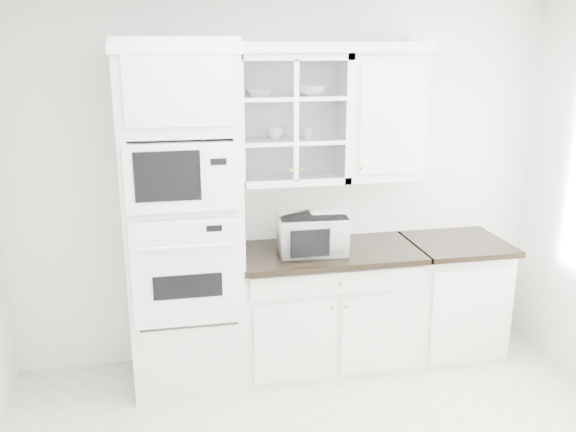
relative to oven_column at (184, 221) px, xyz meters
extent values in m
cube|color=white|center=(0.75, 0.32, 0.15)|extent=(4.00, 0.02, 2.70)
cube|color=silver|center=(0.00, 0.01, 0.00)|extent=(0.76, 0.65, 2.40)
cube|color=white|center=(0.00, -0.33, -0.26)|extent=(0.70, 0.03, 0.72)
cube|color=black|center=(0.00, -0.35, -0.34)|extent=(0.44, 0.01, 0.16)
cube|color=white|center=(0.00, -0.33, 0.37)|extent=(0.70, 0.03, 0.43)
cube|color=black|center=(-0.09, -0.35, 0.39)|extent=(0.40, 0.01, 0.31)
cube|color=silver|center=(1.03, 0.03, -0.76)|extent=(1.30, 0.60, 0.88)
cube|color=black|center=(1.03, 0.00, -0.30)|extent=(1.32, 0.67, 0.04)
cube|color=silver|center=(2.03, 0.03, -0.76)|extent=(0.70, 0.60, 0.88)
cube|color=black|center=(2.03, 0.00, -0.30)|extent=(0.72, 0.67, 0.04)
cube|color=silver|center=(0.78, 0.17, 0.65)|extent=(0.80, 0.33, 0.90)
cube|color=silver|center=(0.78, 0.17, 0.50)|extent=(0.74, 0.29, 0.02)
cube|color=silver|center=(0.78, 0.17, 0.80)|extent=(0.74, 0.29, 0.02)
cube|color=silver|center=(1.46, 0.17, 0.65)|extent=(0.55, 0.33, 0.90)
cube|color=white|center=(0.68, 0.14, 1.14)|extent=(2.14, 0.38, 0.07)
imported|color=white|center=(0.89, -0.01, -0.14)|extent=(0.50, 0.42, 0.27)
imported|color=white|center=(0.56, 0.15, 0.84)|extent=(0.22, 0.22, 0.05)
imported|color=white|center=(0.91, 0.16, 0.84)|extent=(0.27, 0.27, 0.07)
imported|color=white|center=(0.67, 0.17, 0.55)|extent=(0.11, 0.11, 0.08)
imported|color=white|center=(0.90, 0.16, 0.55)|extent=(0.09, 0.09, 0.08)
camera|label=1|loc=(-0.08, -4.03, 1.17)|focal=38.00mm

